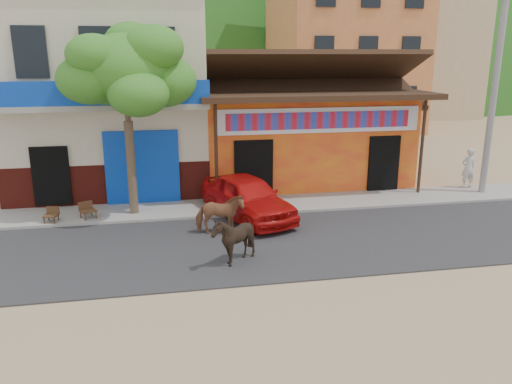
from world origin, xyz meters
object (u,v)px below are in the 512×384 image
(cow_dark, at_px, (234,239))
(red_car, at_px, (247,197))
(scooter, at_px, (228,195))
(pedestrian, at_px, (468,168))
(utility_pole, at_px, (495,84))
(cow_tan, at_px, (220,214))
(cafe_chair_left, at_px, (50,209))
(tree, at_px, (128,121))
(cafe_chair_right, at_px, (87,204))

(cow_dark, bearing_deg, red_car, 168.75)
(cow_dark, height_order, scooter, cow_dark)
(red_car, xyz_separation_m, pedestrian, (9.00, 1.90, 0.15))
(utility_pole, height_order, cow_tan, utility_pole)
(red_car, height_order, pedestrian, pedestrian)
(cow_dark, xyz_separation_m, red_car, (0.94, 3.50, 0.06))
(cafe_chair_left, bearing_deg, scooter, 17.94)
(pedestrian, bearing_deg, cow_dark, 27.95)
(cow_tan, relative_size, red_car, 0.34)
(cow_tan, bearing_deg, scooter, -8.93)
(tree, distance_m, utility_pole, 12.84)
(cow_tan, xyz_separation_m, pedestrian, (10.04, 3.18, 0.26))
(utility_pole, xyz_separation_m, scooter, (-9.70, -0.17, -3.58))
(scooter, bearing_deg, red_car, -137.41)
(tree, xyz_separation_m, cow_tan, (2.56, -2.28, -2.49))
(scooter, xyz_separation_m, pedestrian, (9.50, 0.87, 0.36))
(cow_tan, xyz_separation_m, cow_dark, (0.09, -2.21, 0.04))
(cafe_chair_left, xyz_separation_m, cafe_chair_right, (1.08, 0.18, 0.05))
(cafe_chair_right, bearing_deg, red_car, -37.63)
(cow_tan, distance_m, red_car, 1.65)
(red_car, relative_size, cafe_chair_right, 4.29)
(pedestrian, relative_size, cafe_chair_left, 1.82)
(utility_pole, xyz_separation_m, pedestrian, (-0.20, 0.70, -3.23))
(cow_dark, bearing_deg, utility_pole, 118.70)
(utility_pole, relative_size, cafe_chair_right, 8.36)
(cow_tan, bearing_deg, cow_dark, -173.41)
(scooter, bearing_deg, cow_dark, -168.84)
(pedestrian, bearing_deg, cafe_chair_left, 4.77)
(utility_pole, relative_size, red_car, 1.95)
(red_car, xyz_separation_m, cafe_chair_left, (-6.08, 0.50, -0.19))
(cow_tan, distance_m, scooter, 2.38)
(utility_pole, bearing_deg, tree, -179.10)
(tree, height_order, cow_tan, tree)
(cafe_chair_right, bearing_deg, cow_dark, -75.71)
(utility_pole, height_order, cafe_chair_right, utility_pole)
(cow_tan, distance_m, cafe_chair_right, 4.42)
(pedestrian, distance_m, cafe_chair_right, 14.06)
(utility_pole, distance_m, red_car, 9.87)
(cafe_chair_right, bearing_deg, scooter, -25.41)
(tree, height_order, scooter, tree)
(cow_tan, bearing_deg, cafe_chair_left, 74.67)
(cow_dark, xyz_separation_m, cafe_chair_right, (-4.06, 4.18, -0.08))
(cafe_chair_left, height_order, cafe_chair_right, cafe_chair_right)
(pedestrian, height_order, cafe_chair_left, pedestrian)
(cow_tan, bearing_deg, pedestrian, -68.25)
(utility_pole, distance_m, scooter, 10.34)
(utility_pole, xyz_separation_m, red_car, (-9.20, -1.20, -3.38))
(utility_pole, distance_m, cow_dark, 11.70)
(cow_dark, height_order, cafe_chair_left, cow_dark)
(cow_dark, bearing_deg, cafe_chair_left, -124.04)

